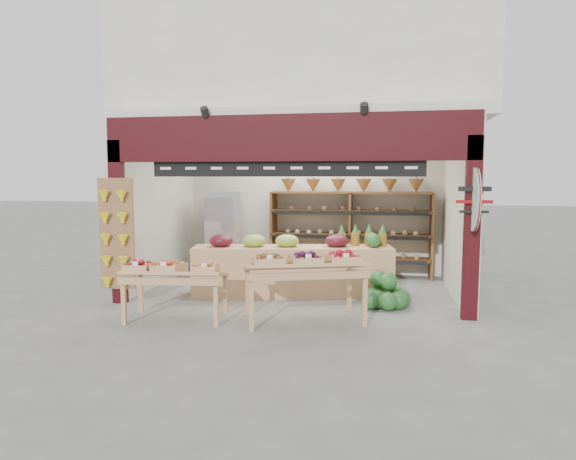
{
  "coord_description": "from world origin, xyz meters",
  "views": [
    {
      "loc": [
        1.5,
        -8.71,
        2.08
      ],
      "look_at": [
        -0.09,
        -0.2,
        1.17
      ],
      "focal_mm": 32.0,
      "sensor_mm": 36.0,
      "label": 1
    }
  ],
  "objects_px": {
    "back_shelving": "(350,216)",
    "refrigerator": "(224,233)",
    "display_table_left": "(170,271)",
    "watermelon_pile": "(385,295)",
    "mid_counter": "(292,269)",
    "cardboard_stack": "(242,273)",
    "display_table_right": "(304,263)"
  },
  "relations": [
    {
      "from": "back_shelving",
      "to": "refrigerator",
      "type": "height_order",
      "value": "back_shelving"
    },
    {
      "from": "display_table_left",
      "to": "watermelon_pile",
      "type": "distance_m",
      "value": 3.37
    },
    {
      "from": "back_shelving",
      "to": "watermelon_pile",
      "type": "height_order",
      "value": "back_shelving"
    },
    {
      "from": "refrigerator",
      "to": "display_table_left",
      "type": "bearing_deg",
      "value": -101.97
    },
    {
      "from": "back_shelving",
      "to": "mid_counter",
      "type": "bearing_deg",
      "value": -114.07
    },
    {
      "from": "cardboard_stack",
      "to": "display_table_right",
      "type": "relative_size",
      "value": 0.56
    },
    {
      "from": "back_shelving",
      "to": "refrigerator",
      "type": "xyz_separation_m",
      "value": [
        -2.62,
        -0.35,
        -0.39
      ]
    },
    {
      "from": "refrigerator",
      "to": "display_table_left",
      "type": "height_order",
      "value": "refrigerator"
    },
    {
      "from": "cardboard_stack",
      "to": "mid_counter",
      "type": "bearing_deg",
      "value": -29.64
    },
    {
      "from": "display_table_left",
      "to": "watermelon_pile",
      "type": "height_order",
      "value": "display_table_left"
    },
    {
      "from": "cardboard_stack",
      "to": "display_table_right",
      "type": "xyz_separation_m",
      "value": [
        1.53,
        -2.14,
        0.59
      ]
    },
    {
      "from": "display_table_left",
      "to": "cardboard_stack",
      "type": "bearing_deg",
      "value": 80.35
    },
    {
      "from": "back_shelving",
      "to": "cardboard_stack",
      "type": "bearing_deg",
      "value": -145.58
    },
    {
      "from": "mid_counter",
      "to": "watermelon_pile",
      "type": "xyz_separation_m",
      "value": [
        1.6,
        -0.52,
        -0.28
      ]
    },
    {
      "from": "back_shelving",
      "to": "display_table_left",
      "type": "bearing_deg",
      "value": -122.45
    },
    {
      "from": "mid_counter",
      "to": "display_table_right",
      "type": "distance_m",
      "value": 1.62
    },
    {
      "from": "cardboard_stack",
      "to": "display_table_right",
      "type": "distance_m",
      "value": 2.69
    },
    {
      "from": "refrigerator",
      "to": "display_table_left",
      "type": "relative_size",
      "value": 1.16
    },
    {
      "from": "display_table_right",
      "to": "mid_counter",
      "type": "bearing_deg",
      "value": 106.24
    },
    {
      "from": "mid_counter",
      "to": "cardboard_stack",
      "type": "bearing_deg",
      "value": 150.36
    },
    {
      "from": "display_table_left",
      "to": "mid_counter",
      "type": "bearing_deg",
      "value": 49.73
    },
    {
      "from": "mid_counter",
      "to": "watermelon_pile",
      "type": "distance_m",
      "value": 1.7
    },
    {
      "from": "watermelon_pile",
      "to": "display_table_right",
      "type": "bearing_deg",
      "value": -139.16
    },
    {
      "from": "refrigerator",
      "to": "watermelon_pile",
      "type": "xyz_separation_m",
      "value": [
        3.34,
        -2.13,
        -0.68
      ]
    },
    {
      "from": "cardboard_stack",
      "to": "display_table_left",
      "type": "bearing_deg",
      "value": -99.65
    },
    {
      "from": "mid_counter",
      "to": "display_table_left",
      "type": "bearing_deg",
      "value": -130.27
    },
    {
      "from": "display_table_left",
      "to": "watermelon_pile",
      "type": "relative_size",
      "value": 1.95
    },
    {
      "from": "cardboard_stack",
      "to": "refrigerator",
      "type": "bearing_deg",
      "value": 123.2
    },
    {
      "from": "mid_counter",
      "to": "watermelon_pile",
      "type": "relative_size",
      "value": 4.53
    },
    {
      "from": "watermelon_pile",
      "to": "refrigerator",
      "type": "bearing_deg",
      "value": 147.45
    },
    {
      "from": "cardboard_stack",
      "to": "mid_counter",
      "type": "xyz_separation_m",
      "value": [
        1.09,
        -0.62,
        0.22
      ]
    },
    {
      "from": "mid_counter",
      "to": "display_table_right",
      "type": "relative_size",
      "value": 1.85
    }
  ]
}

